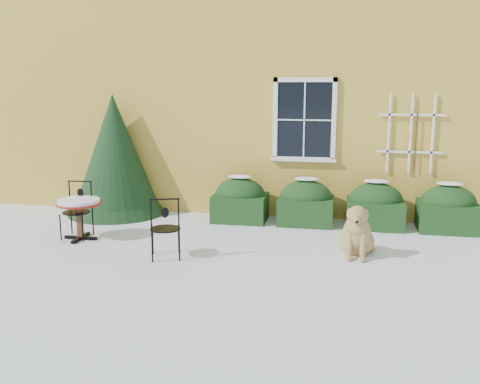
% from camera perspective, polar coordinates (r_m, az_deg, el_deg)
% --- Properties ---
extents(ground, '(80.00, 80.00, 0.00)m').
position_cam_1_polar(ground, '(8.20, -1.34, -7.56)').
color(ground, white).
rests_on(ground, ground).
extents(house, '(12.40, 8.40, 6.40)m').
position_cam_1_polar(house, '(14.67, 4.58, 13.62)').
color(house, '#EDBA45').
rests_on(house, ground).
extents(hedge_row, '(4.95, 0.80, 0.91)m').
position_cam_1_polar(hedge_row, '(10.37, 10.64, -1.35)').
color(hedge_row, black).
rests_on(hedge_row, ground).
extents(evergreen_shrub, '(2.04, 2.04, 2.47)m').
position_cam_1_polar(evergreen_shrub, '(11.37, -13.14, 2.72)').
color(evergreen_shrub, black).
rests_on(evergreen_shrub, ground).
extents(bistro_table, '(0.77, 0.77, 0.71)m').
position_cam_1_polar(bistro_table, '(9.65, -16.81, -1.45)').
color(bistro_table, black).
rests_on(bistro_table, ground).
extents(patio_chair_near, '(0.56, 0.55, 0.99)m').
position_cam_1_polar(patio_chair_near, '(8.34, -7.97, -3.78)').
color(patio_chair_near, black).
rests_on(patio_chair_near, ground).
extents(patio_chair_far, '(0.47, 0.47, 0.99)m').
position_cam_1_polar(patio_chair_far, '(9.82, -16.98, -1.84)').
color(patio_chair_far, black).
rests_on(patio_chair_far, ground).
extents(dog, '(0.60, 0.97, 0.88)m').
position_cam_1_polar(dog, '(8.60, 12.37, -4.44)').
color(dog, tan).
rests_on(dog, ground).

